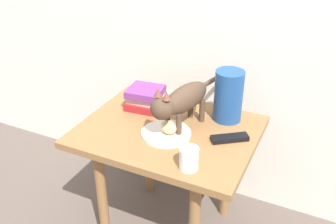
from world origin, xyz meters
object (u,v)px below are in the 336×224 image
object	(u,v)px
plate	(166,133)
bread_roll	(169,127)
side_table	(168,146)
cat	(182,100)
tv_remote	(230,138)
green_vase	(228,96)
book_stack	(147,98)
candle_jar	(189,160)

from	to	relation	value
plate	bread_roll	distance (m)	0.03
side_table	cat	distance (m)	0.23
cat	tv_remote	world-z (taller)	cat
side_table	bread_roll	bearing A→B (deg)	-61.42
green_vase	tv_remote	xyz separation A→B (m)	(0.06, -0.16, -0.10)
side_table	plate	xyz separation A→B (m)	(0.01, -0.05, 0.09)
side_table	cat	xyz separation A→B (m)	(0.05, 0.03, 0.22)
bread_roll	book_stack	size ratio (longest dim) A/B	0.44
cat	tv_remote	bearing A→B (deg)	0.08
side_table	bread_roll	distance (m)	0.14
book_stack	side_table	bearing A→B (deg)	-37.55
bread_roll	candle_jar	bearing A→B (deg)	-46.45
plate	candle_jar	world-z (taller)	candle_jar
book_stack	candle_jar	size ratio (longest dim) A/B	2.14
plate	cat	bearing A→B (deg)	63.90
plate	cat	distance (m)	0.15
book_stack	plate	bearing A→B (deg)	-44.03
tv_remote	green_vase	bearing A→B (deg)	75.97
candle_jar	tv_remote	size ratio (longest dim) A/B	0.57
cat	candle_jar	xyz separation A→B (m)	(0.13, -0.24, -0.09)
plate	cat	size ratio (longest dim) A/B	0.43
bread_roll	cat	size ratio (longest dim) A/B	0.17
bread_roll	book_stack	bearing A→B (deg)	137.88
plate	bread_roll	xyz separation A→B (m)	(0.01, 0.00, 0.03)
side_table	bread_roll	world-z (taller)	bread_roll
side_table	candle_jar	world-z (taller)	candle_jar
bread_roll	green_vase	xyz separation A→B (m)	(0.17, 0.23, 0.07)
side_table	bread_roll	size ratio (longest dim) A/B	9.09
bread_roll	candle_jar	distance (m)	0.23
candle_jar	side_table	bearing A→B (deg)	130.81
book_stack	bread_roll	bearing A→B (deg)	-42.12
green_vase	tv_remote	distance (m)	0.20
plate	side_table	bearing A→B (deg)	106.21
side_table	book_stack	bearing A→B (deg)	142.45
tv_remote	plate	bearing A→B (deg)	160.57
plate	green_vase	bearing A→B (deg)	51.73
bread_roll	cat	bearing A→B (deg)	71.03
plate	book_stack	bearing A→B (deg)	135.97
book_stack	tv_remote	xyz separation A→B (m)	(0.43, -0.10, -0.04)
bread_roll	green_vase	world-z (taller)	green_vase
green_vase	tv_remote	world-z (taller)	green_vase
bread_roll	cat	xyz separation A→B (m)	(0.02, 0.07, 0.09)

